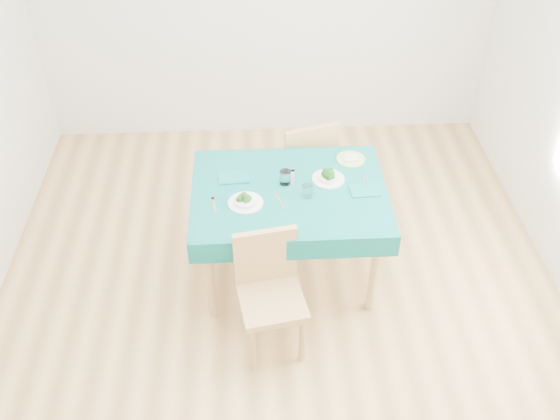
{
  "coord_description": "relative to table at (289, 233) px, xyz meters",
  "views": [
    {
      "loc": [
        -0.16,
        -2.92,
        3.32
      ],
      "look_at": [
        0.0,
        0.0,
        0.85
      ],
      "focal_mm": 40.0,
      "sensor_mm": 36.0,
      "label": 1
    }
  ],
  "objects": [
    {
      "name": "tumbler_side",
      "position": [
        0.11,
        -0.06,
        0.42
      ],
      "size": [
        0.07,
        0.07,
        0.09
      ],
      "primitive_type": "cylinder",
      "color": "white",
      "rests_on": "table"
    },
    {
      "name": "napkin_near",
      "position": [
        -0.37,
        0.16,
        0.39
      ],
      "size": [
        0.22,
        0.16,
        0.01
      ],
      "primitive_type": "cube",
      "rotation": [
        0.0,
        0.0,
        0.07
      ],
      "color": "#0C6860",
      "rests_on": "table"
    },
    {
      "name": "chair_near",
      "position": [
        -0.15,
        -0.67,
        0.11
      ],
      "size": [
        0.46,
        0.49,
        0.98
      ],
      "primitive_type": "cube",
      "rotation": [
        0.0,
        0.0,
        0.17
      ],
      "color": "tan",
      "rests_on": "ground"
    },
    {
      "name": "table",
      "position": [
        0.0,
        0.0,
        0.0
      ],
      "size": [
        1.29,
        0.98,
        0.76
      ],
      "primitive_type": "cube",
      "color": "#085E58",
      "rests_on": "ground"
    },
    {
      "name": "side_plate",
      "position": [
        0.46,
        0.33,
        0.38
      ],
      "size": [
        0.2,
        0.2,
        0.01
      ],
      "primitive_type": "cylinder",
      "color": "#9ECE64",
      "rests_on": "table"
    },
    {
      "name": "knife_near",
      "position": [
        -0.07,
        -0.09,
        0.38
      ],
      "size": [
        0.07,
        0.18,
        0.0
      ],
      "primitive_type": "cube",
      "rotation": [
        0.0,
        0.0,
        0.31
      ],
      "color": "silver",
      "rests_on": "table"
    },
    {
      "name": "chair_far",
      "position": [
        0.16,
        0.79,
        0.15
      ],
      "size": [
        0.53,
        0.56,
        1.06
      ],
      "primitive_type": "cube",
      "rotation": [
        0.0,
        0.0,
        3.42
      ],
      "color": "tan",
      "rests_on": "ground"
    },
    {
      "name": "tumbler_center",
      "position": [
        -0.02,
        0.08,
        0.43
      ],
      "size": [
        0.08,
        0.08,
        0.1
      ],
      "primitive_type": "cylinder",
      "color": "white",
      "rests_on": "table"
    },
    {
      "name": "bowl_near",
      "position": [
        -0.29,
        -0.12,
        0.41
      ],
      "size": [
        0.23,
        0.23,
        0.07
      ],
      "primitive_type": null,
      "color": "white",
      "rests_on": "table"
    },
    {
      "name": "fork_far",
      "position": [
        0.03,
        0.14,
        0.38
      ],
      "size": [
        0.04,
        0.18,
        0.0
      ],
      "primitive_type": "cube",
      "rotation": [
        0.0,
        0.0,
        -0.11
      ],
      "color": "silver",
      "rests_on": "table"
    },
    {
      "name": "napkin_far",
      "position": [
        0.5,
        -0.04,
        0.38
      ],
      "size": [
        0.2,
        0.15,
        0.01
      ],
      "primitive_type": "cube",
      "rotation": [
        0.0,
        0.0,
        0.06
      ],
      "color": "#0C6860",
      "rests_on": "table"
    },
    {
      "name": "bread_slice",
      "position": [
        0.46,
        0.33,
        0.4
      ],
      "size": [
        0.11,
        0.11,
        0.01
      ],
      "primitive_type": "cube",
      "rotation": [
        0.0,
        0.0,
        -0.16
      ],
      "color": "beige",
      "rests_on": "side_plate"
    },
    {
      "name": "bowl_far",
      "position": [
        0.27,
        0.1,
        0.41
      ],
      "size": [
        0.22,
        0.22,
        0.07
      ],
      "primitive_type": null,
      "color": "white",
      "rests_on": "table"
    },
    {
      "name": "fork_near",
      "position": [
        -0.49,
        -0.12,
        0.38
      ],
      "size": [
        0.05,
        0.16,
        0.0
      ],
      "primitive_type": "cube",
      "rotation": [
        0.0,
        0.0,
        0.16
      ],
      "color": "silver",
      "rests_on": "table"
    },
    {
      "name": "room_shell",
      "position": [
        -0.08,
        -0.31,
        0.97
      ],
      "size": [
        4.02,
        4.52,
        2.73
      ],
      "color": "#A87C46",
      "rests_on": "ground"
    },
    {
      "name": "knife_far",
      "position": [
        0.51,
        0.04,
        0.38
      ],
      "size": [
        0.03,
        0.22,
        0.0
      ],
      "primitive_type": "cube",
      "rotation": [
        0.0,
        0.0,
        -0.07
      ],
      "color": "silver",
      "rests_on": "table"
    }
  ]
}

